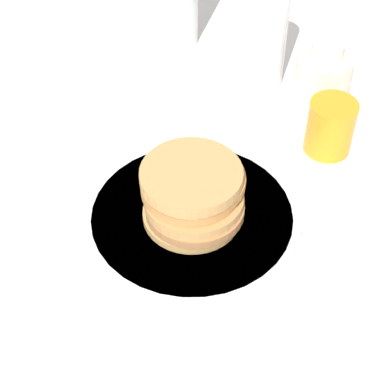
% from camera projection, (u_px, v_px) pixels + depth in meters
% --- Properties ---
extents(ground_plane, '(4.00, 4.00, 0.00)m').
position_uv_depth(ground_plane, '(207.00, 235.00, 0.86)').
color(ground_plane, silver).
extents(plate, '(0.30, 0.30, 0.01)m').
position_uv_depth(plate, '(192.00, 216.00, 0.87)').
color(plate, white).
rests_on(plate, ground_plane).
extents(pancake_stack, '(0.14, 0.14, 0.08)m').
position_uv_depth(pancake_stack, '(193.00, 193.00, 0.84)').
color(pancake_stack, tan).
rests_on(pancake_stack, plate).
extents(juice_glass, '(0.07, 0.07, 0.08)m').
position_uv_depth(juice_glass, '(330.00, 127.00, 0.95)').
color(juice_glass, orange).
rests_on(juice_glass, ground_plane).
extents(cream_jug, '(0.09, 0.09, 0.11)m').
position_uv_depth(cream_jug, '(323.00, 77.00, 1.02)').
color(cream_jug, beige).
rests_on(cream_jug, ground_plane).
extents(water_bottle_near, '(0.06, 0.06, 0.20)m').
position_uv_depth(water_bottle_near, '(267.00, 33.00, 1.03)').
color(water_bottle_near, white).
rests_on(water_bottle_near, ground_plane).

